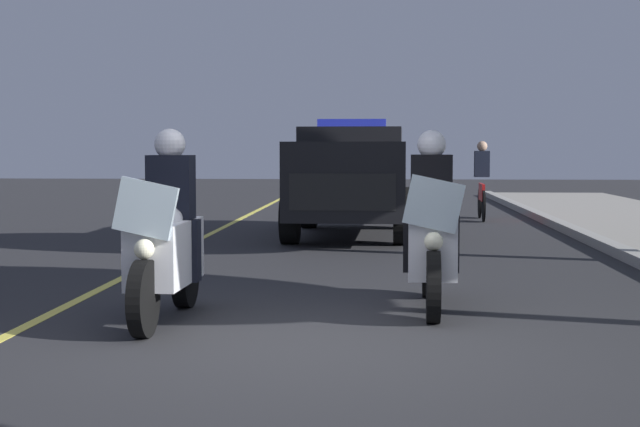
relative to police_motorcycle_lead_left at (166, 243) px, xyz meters
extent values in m
plane|color=#28282B|center=(0.91, 1.31, -0.70)|extent=(80.00, 80.00, 0.00)
cube|color=#E0D14C|center=(0.91, -1.16, -0.70)|extent=(48.00, 0.12, 0.01)
cylinder|color=black|center=(0.76, -0.02, -0.38)|extent=(0.64, 0.14, 0.64)
cylinder|color=black|center=(-0.74, 0.02, -0.38)|extent=(0.64, 0.16, 0.64)
cube|color=white|center=(0.03, 0.00, -0.08)|extent=(1.21, 0.47, 0.56)
ellipsoid|color=white|center=(0.08, 0.00, 0.22)|extent=(0.57, 0.33, 0.24)
cube|color=silver|center=(0.66, -0.02, 0.35)|extent=(0.07, 0.56, 0.53)
sphere|color=#F9F4CC|center=(0.72, -0.02, 0.02)|extent=(0.17, 0.17, 0.17)
sphere|color=red|center=(0.53, -0.17, 0.28)|extent=(0.09, 0.09, 0.09)
sphere|color=#1933F2|center=(0.54, 0.15, 0.28)|extent=(0.09, 0.09, 0.09)
cube|color=black|center=(-0.20, 0.00, 0.48)|extent=(0.29, 0.41, 0.60)
cube|color=black|center=(-0.13, 0.20, -0.08)|extent=(0.18, 0.14, 0.56)
cube|color=black|center=(-0.14, -0.20, -0.08)|extent=(0.18, 0.14, 0.56)
sphere|color=silver|center=(-0.18, 0.00, 0.88)|extent=(0.28, 0.28, 0.28)
cylinder|color=black|center=(-0.05, 2.37, -0.38)|extent=(0.64, 0.14, 0.64)
cylinder|color=black|center=(-1.55, 2.41, -0.38)|extent=(0.64, 0.16, 0.64)
cube|color=white|center=(-0.78, 2.39, -0.08)|extent=(1.21, 0.47, 0.56)
ellipsoid|color=white|center=(-0.73, 2.39, 0.22)|extent=(0.57, 0.33, 0.24)
cube|color=silver|center=(-0.15, 2.38, 0.35)|extent=(0.07, 0.56, 0.53)
sphere|color=#F9F4CC|center=(-0.09, 2.37, 0.02)|extent=(0.17, 0.17, 0.17)
sphere|color=red|center=(-0.28, 2.22, 0.28)|extent=(0.09, 0.09, 0.09)
sphere|color=#1933F2|center=(-0.27, 2.54, 0.28)|extent=(0.09, 0.09, 0.09)
cube|color=black|center=(-1.01, 2.40, 0.48)|extent=(0.29, 0.41, 0.60)
cube|color=black|center=(-0.94, 2.59, -0.08)|extent=(0.18, 0.14, 0.56)
cube|color=black|center=(-0.95, 2.19, -0.08)|extent=(0.18, 0.14, 0.56)
sphere|color=silver|center=(-0.99, 2.40, 0.88)|extent=(0.28, 0.28, 0.28)
cube|color=black|center=(-8.50, 1.38, 0.32)|extent=(4.94, 2.02, 1.24)
cube|color=black|center=(-8.80, 1.38, 1.02)|extent=(2.44, 1.81, 0.36)
cube|color=#2633D8|center=(-8.60, 1.38, 1.28)|extent=(0.31, 1.21, 0.14)
cube|color=black|center=(-6.10, 1.32, 0.18)|extent=(0.16, 1.62, 0.56)
cylinder|color=black|center=(-6.93, 2.24, -0.30)|extent=(0.81, 0.30, 0.80)
cylinder|color=black|center=(-6.97, 0.44, -0.30)|extent=(0.81, 0.30, 0.80)
cylinder|color=black|center=(-10.02, 2.31, -0.30)|extent=(0.81, 0.30, 0.80)
cylinder|color=black|center=(-10.07, 0.52, -0.30)|extent=(0.81, 0.30, 0.80)
cylinder|color=black|center=(-11.81, 4.03, -0.37)|extent=(0.66, 0.06, 0.66)
cylinder|color=black|center=(-12.91, 4.06, -0.37)|extent=(0.66, 0.06, 0.66)
cube|color=red|center=(-12.36, 4.05, -0.10)|extent=(1.00, 0.08, 0.36)
cube|color=black|center=(-12.41, 4.05, 0.50)|extent=(0.25, 0.33, 0.56)
sphere|color=tan|center=(-12.38, 4.05, 0.88)|extent=(0.22, 0.22, 0.22)
camera|label=1|loc=(8.43, 1.92, 0.85)|focal=54.15mm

